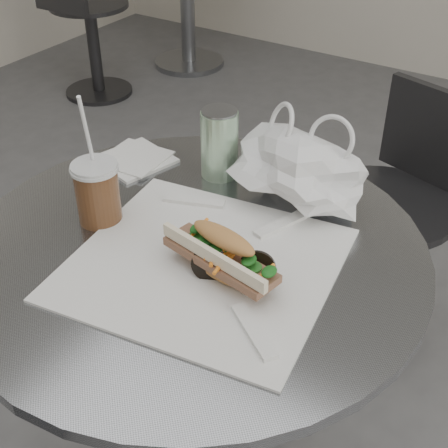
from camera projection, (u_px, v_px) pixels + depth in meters
The scene contains 10 objects.
cafe_table at pixel (198, 361), 1.17m from camera, with size 0.76×0.76×0.74m.
chair_far at pixel (386, 238), 1.72m from camera, with size 0.39×0.42×0.72m.
bg_chair at pixel (87, 33), 3.10m from camera, with size 0.39×0.40×0.74m.
sandwich_paper at pixel (203, 264), 0.97m from camera, with size 0.39×0.37×0.00m, color white.
banh_mi at pixel (222, 255), 0.92m from camera, with size 0.25×0.13×0.08m.
iced_coffee at pixel (97, 192), 1.04m from camera, with size 0.08×0.08×0.23m.
sunglasses at pixel (234, 268), 0.93m from camera, with size 0.12×0.08×0.06m.
plastic_bag at pixel (297, 169), 1.09m from camera, with size 0.24×0.18×0.12m, color silver, non-canonical shape.
napkin_stack at pixel (135, 159), 1.23m from camera, with size 0.16×0.16×0.01m.
drink_can at pixel (219, 143), 1.15m from camera, with size 0.07×0.07×0.13m.
Camera 1 is at (0.48, -0.45, 1.35)m, focal length 50.00 mm.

